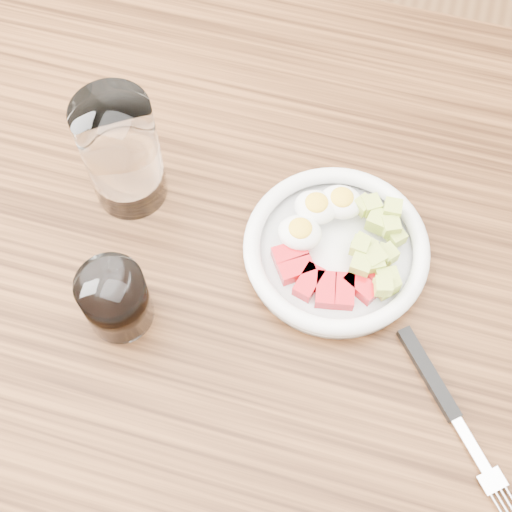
{
  "coord_description": "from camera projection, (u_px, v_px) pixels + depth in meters",
  "views": [
    {
      "loc": [
        0.08,
        -0.32,
        1.51
      ],
      "look_at": [
        -0.01,
        0.01,
        0.8
      ],
      "focal_mm": 50.0,
      "sensor_mm": 36.0,
      "label": 1
    }
  ],
  "objects": [
    {
      "name": "dining_table",
      "position": [
        261.0,
        310.0,
        0.9
      ],
      "size": [
        1.5,
        0.9,
        0.77
      ],
      "color": "brown",
      "rests_on": "ground"
    },
    {
      "name": "fork",
      "position": [
        444.0,
        399.0,
        0.74
      ],
      "size": [
        0.16,
        0.18,
        0.01
      ],
      "color": "black",
      "rests_on": "dining_table"
    },
    {
      "name": "bowl",
      "position": [
        337.0,
        247.0,
        0.8
      ],
      "size": [
        0.21,
        0.21,
        0.05
      ],
      "color": "white",
      "rests_on": "dining_table"
    },
    {
      "name": "coffee_glass",
      "position": [
        116.0,
        300.0,
        0.75
      ],
      "size": [
        0.07,
        0.07,
        0.08
      ],
      "color": "white",
      "rests_on": "dining_table"
    },
    {
      "name": "water_glass",
      "position": [
        122.0,
        154.0,
        0.79
      ],
      "size": [
        0.09,
        0.09,
        0.15
      ],
      "primitive_type": "cylinder",
      "color": "white",
      "rests_on": "dining_table"
    },
    {
      "name": "ground",
      "position": [
        259.0,
        426.0,
        1.5
      ],
      "size": [
        4.0,
        4.0,
        0.0
      ],
      "primitive_type": "plane",
      "color": "brown",
      "rests_on": "ground"
    }
  ]
}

